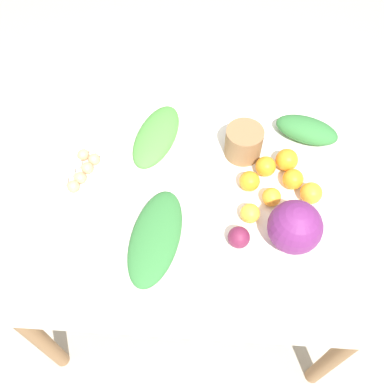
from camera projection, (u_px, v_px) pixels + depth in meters
ground_plane at (192, 277)px, 2.15m from camera, size 8.00×8.00×0.00m
dining_table at (192, 209)px, 1.60m from camera, size 1.23×0.99×0.75m
cabbage_purple at (295, 227)px, 1.35m from camera, size 0.18×0.18×0.18m
egg_carton at (84, 171)px, 1.53m from camera, size 0.19×0.27×0.09m
paper_bag at (244, 142)px, 1.58m from camera, size 0.14×0.14×0.12m
greens_bunch_kale at (307, 130)px, 1.64m from camera, size 0.27×0.19×0.08m
greens_bunch_chard at (156, 237)px, 1.40m from camera, size 0.21×0.38×0.06m
greens_bunch_scallion at (156, 136)px, 1.63m from camera, size 0.22×0.35×0.07m
beet_root at (239, 237)px, 1.39m from camera, size 0.07×0.07×0.07m
orange_0 at (293, 179)px, 1.51m from camera, size 0.07×0.07×0.07m
orange_1 at (272, 197)px, 1.48m from camera, size 0.07×0.07×0.07m
orange_2 at (311, 193)px, 1.48m from camera, size 0.08×0.08×0.08m
orange_3 at (250, 181)px, 1.51m from camera, size 0.07×0.07×0.07m
orange_4 at (250, 213)px, 1.44m from camera, size 0.07×0.07×0.07m
orange_5 at (266, 166)px, 1.55m from camera, size 0.07×0.07×0.07m
orange_6 at (287, 160)px, 1.56m from camera, size 0.08×0.08×0.08m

